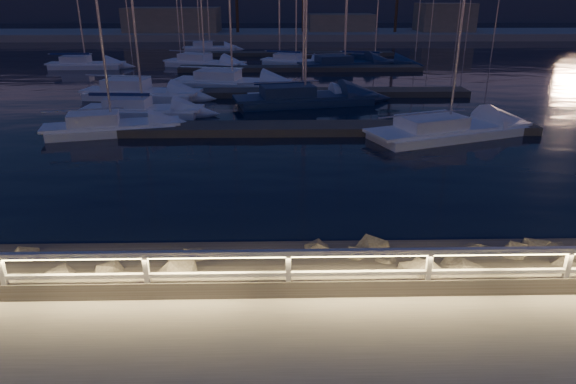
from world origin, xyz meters
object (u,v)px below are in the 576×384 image
guard_rail (379,261)px  sailboat_g (229,81)px  sailboat_e (138,92)px  sailboat_f (300,96)px  sailboat_h (445,129)px  sailboat_m (208,48)px  sailboat_n (294,61)px  sailboat_l (342,63)px  sailboat_j (202,62)px  sailboat_i (84,64)px  sailboat_a (108,126)px  sailboat_c (301,97)px  sailboat_k (373,61)px  sailboat_b (140,109)px

guard_rail → sailboat_g: sailboat_g is taller
sailboat_e → sailboat_f: sailboat_e is taller
sailboat_h → sailboat_m: (-16.48, 40.10, -0.01)m
sailboat_n → sailboat_m: bearing=150.9°
sailboat_m → sailboat_f: bearing=-77.4°
sailboat_g → sailboat_n: size_ratio=1.27×
sailboat_e → sailboat_g: bearing=46.9°
sailboat_g → sailboat_l: bearing=59.6°
sailboat_j → sailboat_m: bearing=117.1°
sailboat_i → sailboat_f: bearing=-41.2°
guard_rail → sailboat_a: (-10.61, 15.90, -0.95)m
sailboat_c → sailboat_k: size_ratio=1.24×
sailboat_m → sailboat_b: bearing=-94.2°
sailboat_e → sailboat_h: bearing=-20.6°
sailboat_l → sailboat_i: bearing=163.5°
sailboat_m → sailboat_a: bearing=-95.1°
sailboat_b → sailboat_l: 24.33m
sailboat_e → sailboat_m: sailboat_e is taller
sailboat_k → sailboat_l: bearing=-128.2°
sailboat_a → sailboat_j: size_ratio=0.84×
sailboat_l → sailboat_b: bearing=-141.8°
sailboat_g → sailboat_h: 18.70m
sailboat_b → sailboat_c: (9.48, 2.91, 0.06)m
sailboat_e → sailboat_h: 20.24m
sailboat_f → sailboat_k: size_ratio=0.98×
sailboat_c → sailboat_n: (0.19, 19.02, -0.05)m
sailboat_e → sailboat_f: 10.84m
sailboat_l → sailboat_g: bearing=-149.5°
guard_rail → sailboat_l: size_ratio=2.98×
sailboat_b → sailboat_m: size_ratio=1.05×
sailboat_a → sailboat_k: sailboat_k is taller
sailboat_f → sailboat_k: 19.72m
sailboat_j → sailboat_i: bearing=-152.8°
sailboat_g → sailboat_k: (12.99, 12.40, -0.05)m
guard_rail → sailboat_i: 44.70m
sailboat_a → sailboat_e: (-0.77, 9.13, 0.05)m
sailboat_a → sailboat_n: (10.24, 26.03, -0.01)m
sailboat_c → sailboat_k: bearing=55.2°
sailboat_g → sailboat_n: (5.29, 12.52, -0.04)m
sailboat_e → sailboat_k: 25.13m
sailboat_a → sailboat_f: sailboat_f is taller
sailboat_b → sailboat_n: 23.97m
sailboat_a → sailboat_f: (10.00, 7.86, -0.01)m
sailboat_a → sailboat_l: bearing=44.5°
guard_rail → sailboat_l: 40.00m
sailboat_b → sailboat_g: size_ratio=0.78×
sailboat_h → sailboat_g: bearing=108.4°
sailboat_a → sailboat_f: bearing=24.3°
guard_rail → sailboat_l: sailboat_l is taller
sailboat_j → sailboat_e: bearing=-75.5°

